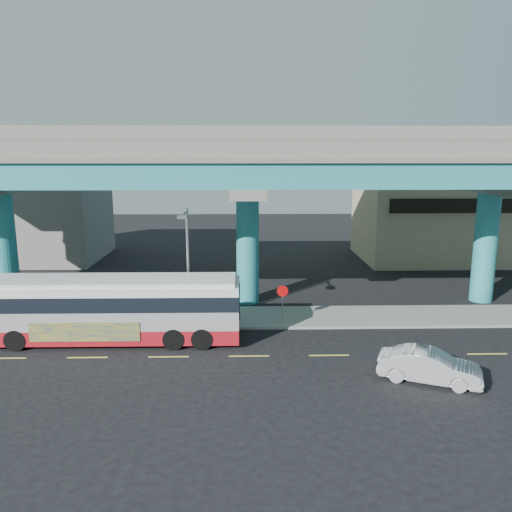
{
  "coord_description": "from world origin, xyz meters",
  "views": [
    {
      "loc": [
        -0.19,
        -23.62,
        9.86
      ],
      "look_at": [
        0.44,
        4.0,
        4.21
      ],
      "focal_mm": 35.0,
      "sensor_mm": 36.0,
      "label": 1
    }
  ],
  "objects_px": {
    "transit_bus": "(113,307)",
    "stop_sign": "(282,296)",
    "sedan": "(429,366)",
    "street_lamp": "(187,251)"
  },
  "relations": [
    {
      "from": "street_lamp",
      "to": "stop_sign",
      "type": "xyz_separation_m",
      "value": [
        5.39,
        0.71,
        -2.84
      ]
    },
    {
      "from": "transit_bus",
      "to": "street_lamp",
      "type": "height_order",
      "value": "street_lamp"
    },
    {
      "from": "stop_sign",
      "to": "sedan",
      "type": "bearing_deg",
      "value": -30.49
    },
    {
      "from": "street_lamp",
      "to": "stop_sign",
      "type": "distance_m",
      "value": 6.13
    },
    {
      "from": "transit_bus",
      "to": "sedan",
      "type": "xyz_separation_m",
      "value": [
        15.11,
        -5.26,
        -1.18
      ]
    },
    {
      "from": "transit_bus",
      "to": "stop_sign",
      "type": "relative_size",
      "value": 5.9
    },
    {
      "from": "sedan",
      "to": "stop_sign",
      "type": "distance_m",
      "value": 9.6
    },
    {
      "from": "transit_bus",
      "to": "street_lamp",
      "type": "relative_size",
      "value": 2.0
    },
    {
      "from": "street_lamp",
      "to": "stop_sign",
      "type": "bearing_deg",
      "value": 7.51
    },
    {
      "from": "transit_bus",
      "to": "stop_sign",
      "type": "bearing_deg",
      "value": 13.76
    }
  ]
}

